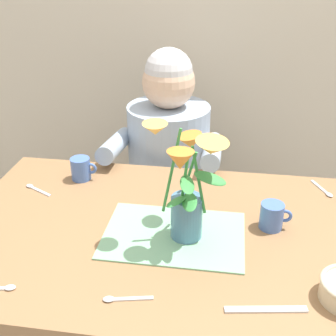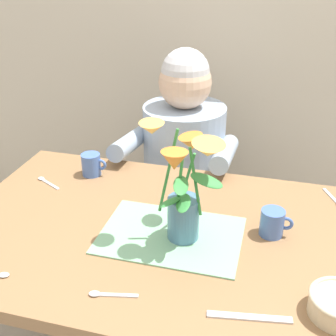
# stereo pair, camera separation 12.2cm
# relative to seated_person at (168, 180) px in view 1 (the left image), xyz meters

# --- Properties ---
(wood_panel_backdrop) EXTENTS (4.00, 0.10, 2.50)m
(wood_panel_backdrop) POSITION_rel_seated_person_xyz_m (0.06, 0.43, 0.69)
(wood_panel_backdrop) COLOR beige
(wood_panel_backdrop) RESTS_ON ground_plane
(dining_table) EXTENTS (1.20, 0.80, 0.74)m
(dining_table) POSITION_rel_seated_person_xyz_m (0.06, -0.62, 0.08)
(dining_table) COLOR olive
(dining_table) RESTS_ON ground_plane
(seated_person) EXTENTS (0.45, 0.47, 1.14)m
(seated_person) POSITION_rel_seated_person_xyz_m (0.00, 0.00, 0.00)
(seated_person) COLOR #4C4C56
(seated_person) RESTS_ON ground_plane
(striped_placemat) EXTENTS (0.40, 0.28, 0.00)m
(striped_placemat) POSITION_rel_seated_person_xyz_m (0.11, -0.64, 0.18)
(striped_placemat) COLOR #7AB289
(striped_placemat) RESTS_ON dining_table
(flower_vase) EXTENTS (0.24, 0.25, 0.35)m
(flower_vase) POSITION_rel_seated_person_xyz_m (0.15, -0.63, 0.34)
(flower_vase) COLOR teal
(flower_vase) RESTS_ON dining_table
(dinner_knife) EXTENTS (0.19, 0.05, 0.00)m
(dinner_knife) POSITION_rel_seated_person_xyz_m (0.36, -0.89, 0.18)
(dinner_knife) COLOR silver
(dinner_knife) RESTS_ON dining_table
(tea_cup) EXTENTS (0.09, 0.07, 0.08)m
(tea_cup) POSITION_rel_seated_person_xyz_m (-0.26, -0.35, 0.22)
(tea_cup) COLOR #476BB7
(tea_cup) RESTS_ON dining_table
(coffee_cup) EXTENTS (0.09, 0.07, 0.08)m
(coffee_cup) POSITION_rel_seated_person_xyz_m (0.39, -0.55, 0.22)
(coffee_cup) COLOR #476BB7
(coffee_cup) RESTS_ON dining_table
(spoon_0) EXTENTS (0.11, 0.07, 0.01)m
(spoon_0) POSITION_rel_seated_person_xyz_m (-0.39, -0.45, 0.18)
(spoon_0) COLOR silver
(spoon_0) RESTS_ON dining_table
(spoon_2) EXTENTS (0.12, 0.04, 0.01)m
(spoon_2) POSITION_rel_seated_person_xyz_m (0.02, -0.91, 0.18)
(spoon_2) COLOR silver
(spoon_2) RESTS_ON dining_table
(spoon_3) EXTENTS (0.06, 0.11, 0.01)m
(spoon_3) POSITION_rel_seated_person_xyz_m (0.58, -0.32, 0.18)
(spoon_3) COLOR silver
(spoon_3) RESTS_ON dining_table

